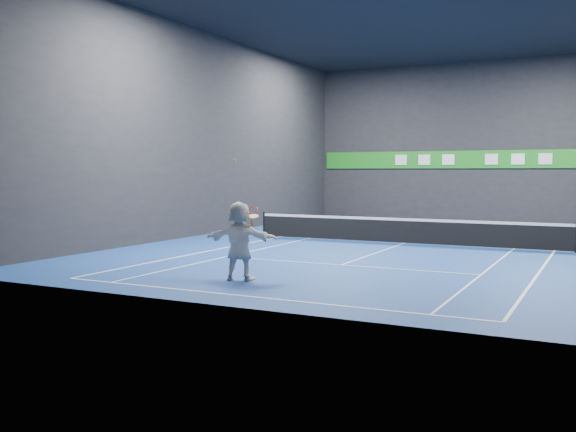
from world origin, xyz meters
The scene contains 19 objects.
ground centered at (0.00, 0.00, 0.00)m, with size 26.00×26.00×0.00m, color navy.
ceiling centered at (0.00, 0.00, 9.00)m, with size 26.00×26.00×0.00m, color black.
wall_back centered at (0.00, 13.00, 4.50)m, with size 18.00×0.10×9.00m, color black.
wall_front centered at (0.00, -13.00, 4.50)m, with size 18.00×0.10×9.00m, color black.
wall_left centered at (-9.00, 0.00, 4.50)m, with size 0.10×26.00×9.00m, color black.
baseline_near centered at (0.00, -11.89, 0.00)m, with size 10.98×0.08×0.01m, color white.
baseline_far centered at (0.00, 11.89, 0.00)m, with size 10.98×0.08×0.01m, color white.
sideline_doubles_left centered at (-5.49, 0.00, 0.00)m, with size 0.08×23.78×0.01m, color white.
sideline_doubles_right centered at (5.49, 0.00, 0.00)m, with size 0.08×23.78×0.01m, color white.
sideline_singles_left centered at (-4.11, 0.00, 0.00)m, with size 0.06×23.78×0.01m, color white.
sideline_singles_right centered at (4.11, 0.00, 0.00)m, with size 0.06×23.78×0.01m, color white.
service_line_near centered at (0.00, -6.40, 0.00)m, with size 8.23×0.06×0.01m, color white.
service_line_far centered at (0.00, 6.40, 0.00)m, with size 8.23×0.06×0.01m, color white.
center_service_line centered at (0.00, 0.00, 0.00)m, with size 0.06×12.80×0.01m, color white.
player centered at (-1.36, -10.09, 1.03)m, with size 1.91×0.61×2.06m, color silver.
tennis_ball centered at (-1.56, -9.97, 3.11)m, with size 0.07×0.07×0.07m, color yellow.
tennis_net centered at (0.00, 0.00, 0.54)m, with size 12.50×0.10×1.07m.
sponsor_banner centered at (0.00, 12.93, 3.50)m, with size 17.64×0.11×1.00m.
tennis_racket centered at (-1.01, -10.04, 1.75)m, with size 0.40×0.36×0.62m.
Camera 1 is at (7.22, -24.29, 2.83)m, focal length 40.00 mm.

